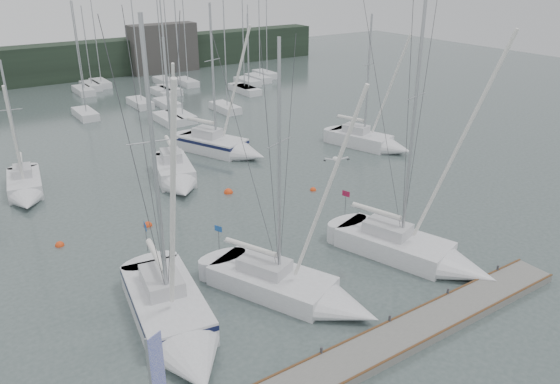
{
  "coord_description": "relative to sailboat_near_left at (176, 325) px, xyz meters",
  "views": [
    {
      "loc": [
        -13.83,
        -18.5,
        15.87
      ],
      "look_at": [
        1.97,
        5.0,
        3.69
      ],
      "focal_mm": 35.0,
      "sensor_mm": 36.0,
      "label": 1
    }
  ],
  "objects": [
    {
      "name": "ground",
      "position": [
        6.44,
        -0.89,
        -0.63
      ],
      "size": [
        160.0,
        160.0,
        0.0
      ],
      "primitive_type": "plane",
      "color": "#445251",
      "rests_on": "ground"
    },
    {
      "name": "dock",
      "position": [
        6.44,
        -5.89,
        -0.43
      ],
      "size": [
        24.0,
        2.0,
        0.4
      ],
      "primitive_type": "cube",
      "color": "#63635E",
      "rests_on": "ground"
    },
    {
      "name": "far_treeline",
      "position": [
        6.44,
        61.11,
        1.87
      ],
      "size": [
        90.0,
        4.0,
        5.0
      ],
      "primitive_type": "cube",
      "color": "black",
      "rests_on": "ground"
    },
    {
      "name": "far_building_right",
      "position": [
        24.44,
        59.11,
        2.87
      ],
      "size": [
        10.0,
        3.0,
        7.0
      ],
      "primitive_type": "cube",
      "color": "#3E3B39",
      "rests_on": "ground"
    },
    {
      "name": "mast_forest",
      "position": [
        16.0,
        43.31,
        -0.15
      ],
      "size": [
        48.78,
        25.96,
        14.01
      ],
      "color": "silver",
      "rests_on": "ground"
    },
    {
      "name": "sailboat_near_left",
      "position": [
        0.0,
        0.0,
        0.0
      ],
      "size": [
        4.49,
        10.05,
        15.05
      ],
      "rotation": [
        0.0,
        0.0,
        -0.15
      ],
      "color": "silver",
      "rests_on": "ground"
    },
    {
      "name": "sailboat_near_center",
      "position": [
        6.47,
        -1.07,
        -0.14
      ],
      "size": [
        6.32,
        9.45,
        13.82
      ],
      "rotation": [
        0.0,
        0.0,
        0.42
      ],
      "color": "silver",
      "rests_on": "ground"
    },
    {
      "name": "sailboat_near_right",
      "position": [
        14.24,
        -1.82,
        -0.08
      ],
      "size": [
        5.54,
        9.57,
        15.81
      ],
      "rotation": [
        0.0,
        0.0,
        0.31
      ],
      "color": "silver",
      "rests_on": "ground"
    },
    {
      "name": "sailboat_mid_b",
      "position": [
        -2.5,
        20.68,
        -0.12
      ],
      "size": [
        3.32,
        7.25,
        10.33
      ],
      "rotation": [
        0.0,
        0.0,
        -0.16
      ],
      "color": "silver",
      "rests_on": "ground"
    },
    {
      "name": "sailboat_mid_c",
      "position": [
        7.5,
        16.83,
        -0.01
      ],
      "size": [
        4.34,
        7.95,
        11.57
      ],
      "rotation": [
        0.0,
        0.0,
        -0.24
      ],
      "color": "silver",
      "rests_on": "ground"
    },
    {
      "name": "sailboat_mid_d",
      "position": [
        13.96,
        20.79,
        0.02
      ],
      "size": [
        5.97,
        8.96,
        13.51
      ],
      "rotation": [
        0.0,
        0.0,
        0.41
      ],
      "color": "silver",
      "rests_on": "ground"
    },
    {
      "name": "sailboat_mid_e",
      "position": [
        25.78,
        14.67,
        -0.07
      ],
      "size": [
        4.78,
        8.29,
        12.38
      ],
      "rotation": [
        0.0,
        0.0,
        0.32
      ],
      "color": "silver",
      "rests_on": "ground"
    },
    {
      "name": "buoy_a",
      "position": [
        3.05,
        11.41,
        -0.63
      ],
      "size": [
        0.56,
        0.56,
        0.56
      ],
      "primitive_type": "sphere",
      "color": "#E94214",
      "rests_on": "ground"
    },
    {
      "name": "buoy_b",
      "position": [
        9.96,
        13.22,
        -0.63
      ],
      "size": [
        0.66,
        0.66,
        0.66
      ],
      "primitive_type": "sphere",
      "color": "#E94214",
      "rests_on": "ground"
    },
    {
      "name": "buoy_c",
      "position": [
        -2.33,
        11.84,
        -0.63
      ],
      "size": [
        0.54,
        0.54,
        0.54
      ],
      "primitive_type": "sphere",
      "color": "#E94214",
      "rests_on": "ground"
    },
    {
      "name": "dock_banner",
      "position": [
        -3.01,
        -5.59,
        2.5
      ],
      "size": [
        0.65,
        0.33,
        4.62
      ],
      "rotation": [
        0.0,
        0.0,
        0.43
      ],
      "color": "#A6A9AE",
      "rests_on": "dock"
    },
    {
      "name": "seagull",
      "position": [
        7.77,
        -1.44,
        6.81
      ],
      "size": [
        1.06,
        0.6,
        0.22
      ],
      "rotation": [
        0.0,
        0.0,
        -0.43
      ],
      "color": "white",
      "rests_on": "ground"
    },
    {
      "name": "buoy_d",
      "position": [
        15.41,
        10.13,
        -0.63
      ],
      "size": [
        0.46,
        0.46,
        0.46
      ],
      "primitive_type": "sphere",
      "color": "#E94214",
      "rests_on": "ground"
    }
  ]
}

